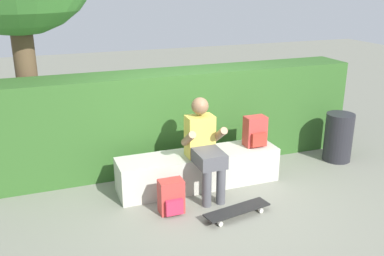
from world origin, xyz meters
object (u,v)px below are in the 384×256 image
object	(u,v)px
trash_bin	(338,137)
person_skater	(204,145)
backpack_on_bench	(255,132)
skateboard_near_person	(237,210)
bench_main	(199,169)
backpack_on_ground	(171,197)

from	to	relation	value
trash_bin	person_skater	bearing A→B (deg)	-172.63
person_skater	trash_bin	xyz separation A→B (m)	(2.24, 0.29, -0.29)
person_skater	trash_bin	distance (m)	2.28
backpack_on_bench	trash_bin	size ratio (longest dim) A/B	0.56
skateboard_near_person	bench_main	bearing A→B (deg)	98.15
person_skater	backpack_on_bench	bearing A→B (deg)	14.47
skateboard_near_person	backpack_on_ground	distance (m)	0.76
bench_main	person_skater	world-z (taller)	person_skater
backpack_on_bench	skateboard_near_person	bearing A→B (deg)	-127.70
skateboard_near_person	backpack_on_bench	xyz separation A→B (m)	(0.67, 0.86, 0.57)
backpack_on_bench	trash_bin	world-z (taller)	backpack_on_bench
backpack_on_bench	person_skater	bearing A→B (deg)	-165.53
person_skater	trash_bin	bearing A→B (deg)	7.37
bench_main	person_skater	distance (m)	0.48
backpack_on_bench	backpack_on_ground	xyz separation A→B (m)	(-1.34, -0.52, -0.45)
person_skater	trash_bin	size ratio (longest dim) A/B	1.69
bench_main	trash_bin	world-z (taller)	trash_bin
bench_main	backpack_on_bench	bearing A→B (deg)	-0.68
person_skater	backpack_on_bench	distance (m)	0.84
trash_bin	bench_main	bearing A→B (deg)	-178.15
bench_main	skateboard_near_person	world-z (taller)	bench_main
skateboard_near_person	person_skater	bearing A→B (deg)	102.36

